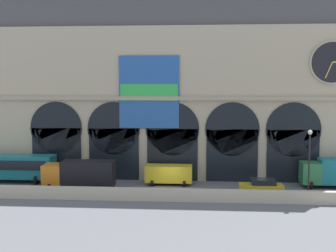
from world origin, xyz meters
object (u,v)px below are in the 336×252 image
Objects in this scene: box_truck_midwest at (80,174)px; van_center at (169,174)px; street_lamp_quayside at (309,156)px; bus_west at (7,166)px; car_mideast at (262,186)px.

box_truck_midwest is 1.44× the size of van_center.
van_center is at bearing 155.86° from street_lamp_quayside.
bus_west is 2.12× the size of van_center.
van_center reaches higher than car_mideast.
street_lamp_quayside reaches higher than bus_west.
car_mideast is at bearing 146.11° from street_lamp_quayside.
bus_west is 28.73m from car_mideast.
street_lamp_quayside is at bearing -24.14° from van_center.
street_lamp_quayside reaches higher than box_truck_midwest.
street_lamp_quayside is at bearing -33.89° from car_mideast.
car_mideast is (9.80, -3.48, -0.44)m from van_center.
box_truck_midwest is 19.05m from car_mideast.
street_lamp_quayside is at bearing -10.87° from bus_west.
bus_west reaches higher than van_center.
box_truck_midwest reaches higher than van_center.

